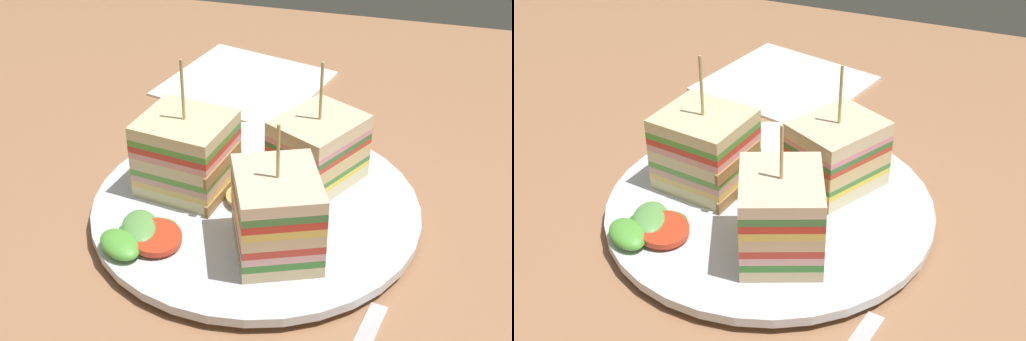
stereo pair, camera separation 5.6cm
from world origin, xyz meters
The scene contains 8 objects.
ground_plane centered at (0.00, 0.00, -0.90)cm, with size 120.84×86.37×1.80cm, color #A5714E.
plate centered at (0.00, 0.00, 0.80)cm, with size 25.27×25.27×1.33cm.
sandwich_wedge_0 centered at (5.77, -0.84, 4.39)cm, with size 7.58×7.03×11.05cm.
sandwich_wedge_1 centered at (-2.82, 5.11, 4.43)cm, with size 7.71×8.29×10.28cm.
sandwich_wedge_2 centered at (-3.90, -4.32, 4.11)cm, with size 7.92×8.43×10.40cm.
chip_pile centered at (0.19, -0.10, 2.04)cm, with size 6.01×5.75×1.96cm.
salad_garnish centered at (6.93, 6.60, 1.96)cm, with size 6.18×6.82×1.46cm.
napkin centered at (6.81, -21.62, 0.25)cm, with size 14.77×13.91×0.50cm, color white.
Camera 1 is at (-11.85, 45.39, 35.42)cm, focal length 52.68 mm.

